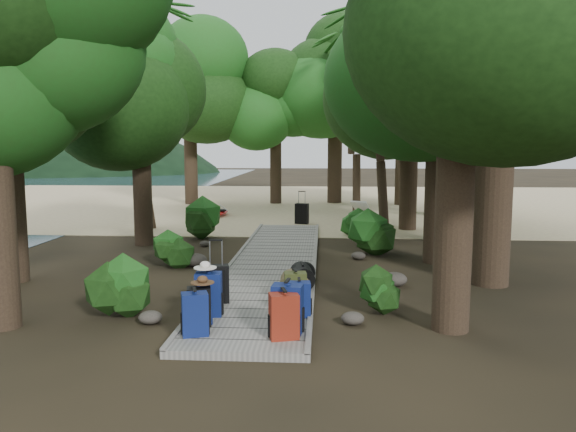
# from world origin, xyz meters

# --- Properties ---
(ground) EXTENTS (120.00, 120.00, 0.00)m
(ground) POSITION_xyz_m (0.00, 0.00, 0.00)
(ground) COLOR #312718
(ground) RESTS_ON ground
(sand_beach) EXTENTS (40.00, 22.00, 0.02)m
(sand_beach) POSITION_xyz_m (0.00, 16.00, 0.01)
(sand_beach) COLOR #CDBD8A
(sand_beach) RESTS_ON ground
(boardwalk) EXTENTS (2.00, 12.00, 0.12)m
(boardwalk) POSITION_xyz_m (0.00, 1.00, 0.06)
(boardwalk) COLOR gray
(boardwalk) RESTS_ON ground
(backpack_left_a) EXTENTS (0.43, 0.36, 0.69)m
(backpack_left_a) POSITION_xyz_m (-0.67, -4.36, 0.46)
(backpack_left_a) COLOR navy
(backpack_left_a) RESTS_ON boardwalk
(backpack_left_b) EXTENTS (0.40, 0.32, 0.65)m
(backpack_left_b) POSITION_xyz_m (-0.71, -3.91, 0.45)
(backpack_left_b) COLOR black
(backpack_left_b) RESTS_ON boardwalk
(backpack_left_c) EXTENTS (0.44, 0.33, 0.77)m
(backpack_left_c) POSITION_xyz_m (-0.67, -3.40, 0.51)
(backpack_left_c) COLOR navy
(backpack_left_c) RESTS_ON boardwalk
(backpack_right_a) EXTENTS (0.46, 0.37, 0.71)m
(backpack_right_a) POSITION_xyz_m (0.61, -4.40, 0.48)
(backpack_right_a) COLOR maroon
(backpack_right_a) RESTS_ON boardwalk
(backpack_right_b) EXTENTS (0.47, 0.35, 0.79)m
(backpack_right_b) POSITION_xyz_m (0.64, -4.14, 0.51)
(backpack_right_b) COLOR navy
(backpack_right_b) RESTS_ON boardwalk
(backpack_right_c) EXTENTS (0.38, 0.29, 0.61)m
(backpack_right_c) POSITION_xyz_m (0.78, -3.35, 0.43)
(backpack_right_c) COLOR navy
(backpack_right_c) RESTS_ON boardwalk
(backpack_right_d) EXTENTS (0.41, 0.32, 0.58)m
(backpack_right_d) POSITION_xyz_m (0.68, -2.52, 0.41)
(backpack_right_d) COLOR #38411A
(backpack_right_d) RESTS_ON boardwalk
(duffel_right_khaki) EXTENTS (0.58, 0.71, 0.41)m
(duffel_right_khaki) POSITION_xyz_m (0.65, -2.01, 0.32)
(duffel_right_khaki) COLOR brown
(duffel_right_khaki) RESTS_ON boardwalk
(duffel_right_black) EXTENTS (0.52, 0.74, 0.44)m
(duffel_right_black) POSITION_xyz_m (0.76, -1.50, 0.34)
(duffel_right_black) COLOR black
(duffel_right_black) RESTS_ON boardwalk
(suitcase_on_boardwalk) EXTENTS (0.47, 0.33, 0.66)m
(suitcase_on_boardwalk) POSITION_xyz_m (-0.68, -2.65, 0.45)
(suitcase_on_boardwalk) COLOR black
(suitcase_on_boardwalk) RESTS_ON boardwalk
(lone_suitcase_on_sand) EXTENTS (0.52, 0.37, 0.73)m
(lone_suitcase_on_sand) POSITION_xyz_m (0.38, 8.12, 0.39)
(lone_suitcase_on_sand) COLOR black
(lone_suitcase_on_sand) RESTS_ON sand_beach
(hat_brown) EXTENTS (0.35, 0.35, 0.11)m
(hat_brown) POSITION_xyz_m (-0.65, -3.88, 0.82)
(hat_brown) COLOR #51351E
(hat_brown) RESTS_ON backpack_left_b
(hat_white) EXTENTS (0.36, 0.36, 0.12)m
(hat_white) POSITION_xyz_m (-0.72, -3.39, 0.95)
(hat_white) COLOR silver
(hat_white) RESTS_ON backpack_left_c
(kayak) EXTENTS (1.18, 3.54, 0.35)m
(kayak) POSITION_xyz_m (-2.97, 10.12, 0.19)
(kayak) COLOR red
(kayak) RESTS_ON sand_beach
(sun_lounger) EXTENTS (1.37, 2.08, 0.64)m
(sun_lounger) POSITION_xyz_m (2.64, 9.54, 0.34)
(sun_lounger) COLOR silver
(sun_lounger) RESTS_ON sand_beach
(tree_right_a) EXTENTS (4.86, 4.86, 8.11)m
(tree_right_a) POSITION_xyz_m (3.12, -3.51, 4.05)
(tree_right_a) COLOR black
(tree_right_a) RESTS_ON ground
(tree_right_b) EXTENTS (5.78, 5.78, 10.32)m
(tree_right_b) POSITION_xyz_m (4.57, -0.57, 5.16)
(tree_right_b) COLOR black
(tree_right_b) RESTS_ON ground
(tree_right_c) EXTENTS (4.78, 4.78, 8.28)m
(tree_right_c) POSITION_xyz_m (3.87, 1.57, 4.14)
(tree_right_c) COLOR black
(tree_right_c) RESTS_ON ground
(tree_right_d) EXTENTS (5.42, 5.42, 9.94)m
(tree_right_d) POSITION_xyz_m (5.24, 3.48, 4.97)
(tree_right_d) COLOR black
(tree_right_d) RESTS_ON ground
(tree_right_e) EXTENTS (4.66, 4.66, 8.38)m
(tree_right_e) POSITION_xyz_m (4.00, 6.98, 4.19)
(tree_right_e) COLOR black
(tree_right_e) RESTS_ON ground
(tree_right_f) EXTENTS (5.62, 5.62, 10.03)m
(tree_right_f) POSITION_xyz_m (6.90, 9.01, 5.01)
(tree_right_f) COLOR black
(tree_right_f) RESTS_ON ground
(tree_left_b) EXTENTS (4.44, 4.44, 7.98)m
(tree_left_b) POSITION_xyz_m (-5.28, -0.90, 3.99)
(tree_left_b) COLOR black
(tree_left_b) RESTS_ON ground
(tree_left_c) EXTENTS (4.31, 4.31, 7.50)m
(tree_left_c) POSITION_xyz_m (-3.98, 3.58, 3.75)
(tree_left_c) COLOR black
(tree_left_c) RESTS_ON ground
(tree_back_a) EXTENTS (4.59, 4.59, 7.95)m
(tree_back_a) POSITION_xyz_m (-1.18, 15.42, 3.98)
(tree_back_a) COLOR black
(tree_back_a) RESTS_ON ground
(tree_back_b) EXTENTS (5.65, 5.65, 10.08)m
(tree_back_b) POSITION_xyz_m (1.71, 15.91, 5.04)
(tree_back_b) COLOR black
(tree_back_b) RESTS_ON ground
(tree_back_c) EXTENTS (4.62, 4.62, 8.31)m
(tree_back_c) POSITION_xyz_m (4.87, 15.12, 4.16)
(tree_back_c) COLOR black
(tree_back_c) RESTS_ON ground
(tree_back_d) EXTENTS (5.39, 5.39, 8.98)m
(tree_back_d) POSITION_xyz_m (-5.26, 14.88, 4.49)
(tree_back_d) COLOR black
(tree_back_d) RESTS_ON ground
(palm_right_a) EXTENTS (4.12, 4.12, 7.02)m
(palm_right_a) POSITION_xyz_m (3.23, 5.94, 3.51)
(palm_right_a) COLOR #144012
(palm_right_a) RESTS_ON ground
(palm_right_b) EXTENTS (4.91, 4.91, 9.49)m
(palm_right_b) POSITION_xyz_m (4.54, 11.48, 4.74)
(palm_right_b) COLOR #144012
(palm_right_b) RESTS_ON ground
(palm_right_c) EXTENTS (4.66, 4.66, 7.42)m
(palm_right_c) POSITION_xyz_m (2.83, 12.11, 3.71)
(palm_right_c) COLOR #144012
(palm_right_c) RESTS_ON ground
(palm_left_a) EXTENTS (4.58, 4.58, 7.28)m
(palm_left_a) POSITION_xyz_m (-4.99, 6.63, 3.64)
(palm_left_a) COLOR #144012
(palm_left_a) RESTS_ON ground
(rock_left_a) EXTENTS (0.38, 0.34, 0.21)m
(rock_left_a) POSITION_xyz_m (-1.58, -3.52, 0.10)
(rock_left_a) COLOR #4C473F
(rock_left_a) RESTS_ON ground
(rock_left_b) EXTENTS (0.41, 0.37, 0.23)m
(rock_left_b) POSITION_xyz_m (-2.62, -1.60, 0.11)
(rock_left_b) COLOR #4C473F
(rock_left_b) RESTS_ON ground
(rock_left_c) EXTENTS (0.56, 0.51, 0.31)m
(rock_left_c) POSITION_xyz_m (-1.85, 0.76, 0.15)
(rock_left_c) COLOR #4C473F
(rock_left_c) RESTS_ON ground
(rock_left_d) EXTENTS (0.29, 0.26, 0.16)m
(rock_left_d) POSITION_xyz_m (-2.18, 3.39, 0.08)
(rock_left_d) COLOR #4C473F
(rock_left_d) RESTS_ON ground
(rock_right_a) EXTENTS (0.37, 0.33, 0.20)m
(rock_right_a) POSITION_xyz_m (1.63, -3.36, 0.10)
(rock_right_a) COLOR #4C473F
(rock_right_a) RESTS_ON ground
(rock_right_b) EXTENTS (0.52, 0.47, 0.28)m
(rock_right_b) POSITION_xyz_m (2.60, -0.83, 0.14)
(rock_right_b) COLOR #4C473F
(rock_right_b) RESTS_ON ground
(rock_right_c) EXTENTS (0.36, 0.32, 0.20)m
(rock_right_c) POSITION_xyz_m (2.04, 1.81, 0.10)
(rock_right_c) COLOR #4C473F
(rock_right_c) RESTS_ON ground
(rock_right_d) EXTENTS (0.50, 0.45, 0.27)m
(rock_right_d) POSITION_xyz_m (2.50, 3.67, 0.14)
(rock_right_d) COLOR #4C473F
(rock_right_d) RESTS_ON ground
(shrub_left_a) EXTENTS (1.03, 1.03, 0.93)m
(shrub_left_a) POSITION_xyz_m (-2.19, -3.05, 0.47)
(shrub_left_a) COLOR #1F5318
(shrub_left_a) RESTS_ON ground
(shrub_left_b) EXTENTS (0.84, 0.84, 0.76)m
(shrub_left_b) POSITION_xyz_m (-2.37, 0.66, 0.38)
(shrub_left_b) COLOR #1F5318
(shrub_left_b) RESTS_ON ground
(shrub_left_c) EXTENTS (1.31, 1.31, 1.18)m
(shrub_left_c) POSITION_xyz_m (-2.68, 4.71, 0.59)
(shrub_left_c) COLOR #1F5318
(shrub_left_c) RESTS_ON ground
(shrub_right_a) EXTENTS (0.85, 0.85, 0.77)m
(shrub_right_a) POSITION_xyz_m (1.98, -2.76, 0.38)
(shrub_right_a) COLOR #1F5318
(shrub_right_a) RESTS_ON ground
(shrub_right_b) EXTENTS (1.25, 1.25, 1.12)m
(shrub_right_b) POSITION_xyz_m (2.50, 2.33, 0.56)
(shrub_right_b) COLOR #1F5318
(shrub_right_b) RESTS_ON ground
(shrub_right_c) EXTENTS (0.95, 0.95, 0.86)m
(shrub_right_c) POSITION_xyz_m (2.27, 5.44, 0.43)
(shrub_right_c) COLOR #1F5318
(shrub_right_c) RESTS_ON ground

